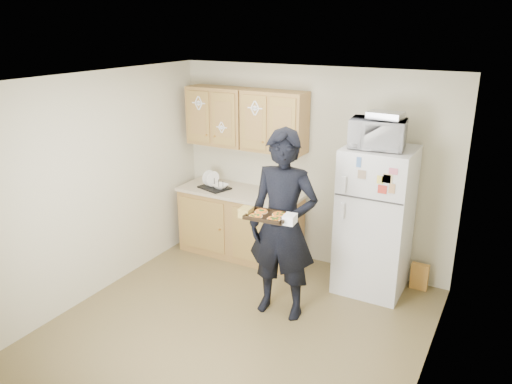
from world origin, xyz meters
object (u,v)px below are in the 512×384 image
at_px(dish_rack, 214,183).
at_px(refrigerator, 375,221).
at_px(person, 283,226).
at_px(baking_tray, 267,217).
at_px(microwave, 378,134).

bearing_deg(dish_rack, refrigerator, 0.66).
xyz_separation_m(person, baking_tray, (-0.02, -0.30, 0.20)).
relative_size(refrigerator, person, 0.85).
xyz_separation_m(microwave, dish_rack, (-2.11, 0.03, -0.88)).
bearing_deg(person, dish_rack, 142.31).
xyz_separation_m(person, microwave, (0.66, 0.92, 0.85)).
bearing_deg(refrigerator, dish_rack, -179.34).
xyz_separation_m(baking_tray, microwave, (0.68, 1.22, 0.65)).
bearing_deg(microwave, dish_rack, 172.01).
bearing_deg(microwave, person, -132.99).
xyz_separation_m(refrigerator, baking_tray, (-0.72, -1.27, 0.36)).
bearing_deg(microwave, baking_tray, -126.64).
height_order(person, dish_rack, person).
bearing_deg(person, refrigerator, 49.57).
xyz_separation_m(refrigerator, person, (-0.69, -0.97, 0.15)).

